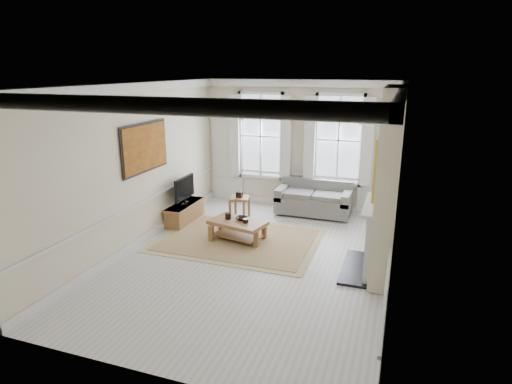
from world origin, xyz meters
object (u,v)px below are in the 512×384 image
at_px(side_table, 240,201).
at_px(coffee_table, 238,224).
at_px(sofa, 314,200).
at_px(tv_stand, 185,213).

height_order(side_table, coffee_table, side_table).
bearing_deg(coffee_table, sofa, 74.84).
xyz_separation_m(side_table, tv_stand, (-1.19, -0.69, -0.21)).
bearing_deg(sofa, tv_stand, -150.68).
distance_m(sofa, side_table, 1.95).
bearing_deg(tv_stand, sofa, 29.32).
height_order(sofa, tv_stand, sofa).
distance_m(side_table, tv_stand, 1.39).
bearing_deg(side_table, coffee_table, -70.28).
xyz_separation_m(sofa, tv_stand, (-2.90, -1.63, -0.13)).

